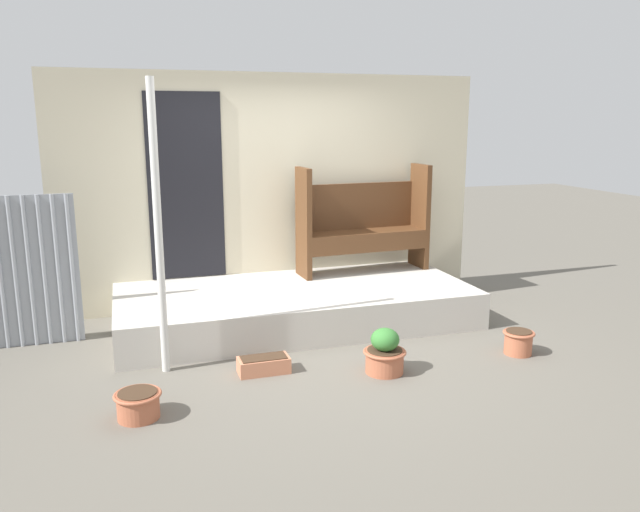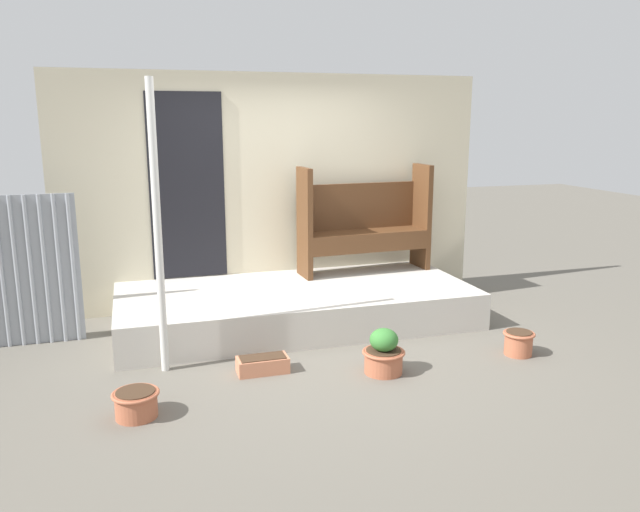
# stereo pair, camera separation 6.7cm
# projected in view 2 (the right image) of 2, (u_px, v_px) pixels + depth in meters

# --- Properties ---
(ground_plane) EXTENTS (24.00, 24.00, 0.00)m
(ground_plane) POSITION_uv_depth(u_px,v_px,m) (313.00, 350.00, 5.81)
(ground_plane) COLOR #666056
(porch_slab) EXTENTS (3.64, 1.60, 0.38)m
(porch_slab) POSITION_uv_depth(u_px,v_px,m) (296.00, 306.00, 6.53)
(porch_slab) COLOR beige
(porch_slab) RESTS_ON ground_plane
(house_wall) EXTENTS (4.84, 0.08, 2.60)m
(house_wall) POSITION_uv_depth(u_px,v_px,m) (273.00, 191.00, 7.05)
(house_wall) COLOR beige
(house_wall) RESTS_ON ground_plane
(support_post) EXTENTS (0.07, 0.07, 2.43)m
(support_post) POSITION_uv_depth(u_px,v_px,m) (158.00, 231.00, 5.08)
(support_post) COLOR silver
(support_post) RESTS_ON ground_plane
(bench) EXTENTS (1.53, 0.48, 1.21)m
(bench) POSITION_uv_depth(u_px,v_px,m) (364.00, 220.00, 7.12)
(bench) COLOR #54331C
(bench) RESTS_ON porch_slab
(flower_pot_left) EXTENTS (0.34, 0.34, 0.20)m
(flower_pot_left) POSITION_uv_depth(u_px,v_px,m) (136.00, 403.00, 4.48)
(flower_pot_left) COLOR #B26042
(flower_pot_left) RESTS_ON ground_plane
(flower_pot_middle) EXTENTS (0.37, 0.37, 0.39)m
(flower_pot_middle) POSITION_uv_depth(u_px,v_px,m) (384.00, 354.00, 5.25)
(flower_pot_middle) COLOR #B26042
(flower_pot_middle) RESTS_ON ground_plane
(flower_pot_right) EXTENTS (0.29, 0.29, 0.22)m
(flower_pot_right) POSITION_uv_depth(u_px,v_px,m) (519.00, 342.00, 5.66)
(flower_pot_right) COLOR #B26042
(flower_pot_right) RESTS_ON ground_plane
(planter_box_rect) EXTENTS (0.43, 0.21, 0.14)m
(planter_box_rect) POSITION_uv_depth(u_px,v_px,m) (263.00, 365.00, 5.28)
(planter_box_rect) COLOR tan
(planter_box_rect) RESTS_ON ground_plane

